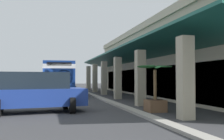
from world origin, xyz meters
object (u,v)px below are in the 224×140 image
(transit_bus, at_px, (60,77))
(potted_palm, at_px, (155,100))
(parked_suv_blue, at_px, (35,92))
(pedestrian, at_px, (50,88))

(transit_bus, bearing_deg, potted_palm, 16.08)
(parked_suv_blue, relative_size, pedestrian, 2.85)
(parked_suv_blue, xyz_separation_m, pedestrian, (-5.03, 0.75, -0.02))
(transit_bus, distance_m, pedestrian, 8.10)
(parked_suv_blue, height_order, pedestrian, parked_suv_blue)
(parked_suv_blue, relative_size, potted_palm, 2.10)
(parked_suv_blue, xyz_separation_m, potted_palm, (1.16, 5.84, -0.44))
(parked_suv_blue, distance_m, pedestrian, 5.08)
(pedestrian, distance_m, potted_palm, 8.03)
(parked_suv_blue, height_order, potted_palm, potted_palm)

